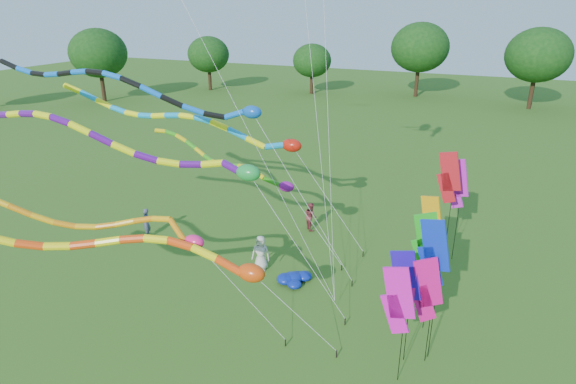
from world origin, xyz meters
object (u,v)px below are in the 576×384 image
at_px(tube_kite_red, 117,248).
at_px(tube_kite_orange, 93,220).
at_px(person_a, 261,253).
at_px(person_b, 146,223).
at_px(person_c, 311,216).
at_px(blue_nylon_heap, 299,278).

relative_size(tube_kite_red, tube_kite_orange, 1.12).
height_order(tube_kite_red, person_a, tube_kite_red).
bearing_deg(tube_kite_red, person_b, 105.55).
height_order(tube_kite_red, tube_kite_orange, tube_kite_orange).
bearing_deg(person_c, person_a, 132.52).
relative_size(tube_kite_orange, blue_nylon_heap, 9.60).
xyz_separation_m(tube_kite_red, person_a, (1.90, 6.91, -3.24)).
height_order(tube_kite_red, person_b, tube_kite_red).
distance_m(person_b, person_c, 8.96).
distance_m(person_a, person_c, 5.08).
distance_m(person_a, person_b, 7.21).
height_order(person_a, person_c, person_a).
height_order(blue_nylon_heap, person_a, person_a).
distance_m(tube_kite_red, person_a, 7.86).
bearing_deg(blue_nylon_heap, tube_kite_orange, -131.98).
height_order(person_b, person_c, person_b).
bearing_deg(person_b, blue_nylon_heap, 53.25).
bearing_deg(tube_kite_red, blue_nylon_heap, 39.57).
bearing_deg(person_a, blue_nylon_heap, -21.99).
relative_size(tube_kite_orange, person_a, 7.17).
relative_size(person_b, person_c, 1.03).
bearing_deg(person_a, person_c, 68.89).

